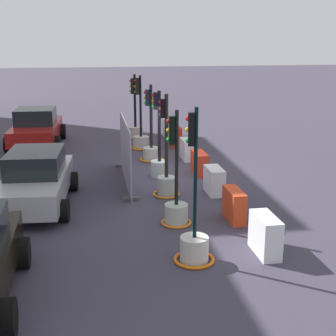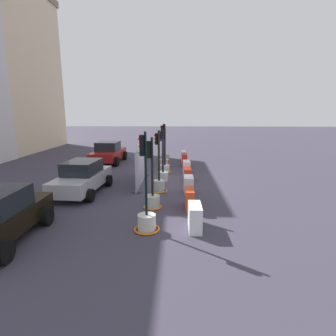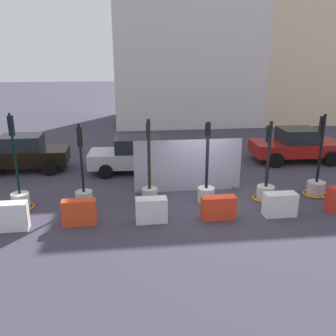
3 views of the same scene
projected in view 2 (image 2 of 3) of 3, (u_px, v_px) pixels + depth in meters
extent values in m
plane|color=#3A3544|center=(165.00, 181.00, 15.79)|extent=(120.00, 120.00, 0.00)
cylinder|color=beige|center=(147.00, 222.00, 9.16)|extent=(0.63, 0.63, 0.57)
cylinder|color=black|center=(146.00, 174.00, 8.80)|extent=(0.08, 0.08, 2.85)
cube|color=black|center=(142.00, 145.00, 8.58)|extent=(0.18, 0.16, 0.68)
sphere|color=red|center=(139.00, 138.00, 8.52)|extent=(0.10, 0.10, 0.10)
sphere|color=orange|center=(140.00, 146.00, 8.57)|extent=(0.10, 0.10, 0.10)
sphere|color=green|center=(140.00, 152.00, 8.62)|extent=(0.10, 0.10, 0.10)
torus|color=orange|center=(147.00, 229.00, 9.21)|extent=(0.91, 0.91, 0.07)
cylinder|color=#ABB1A2|center=(153.00, 202.00, 11.33)|extent=(0.62, 0.62, 0.54)
cylinder|color=black|center=(152.00, 167.00, 11.02)|extent=(0.10, 0.10, 2.49)
cube|color=black|center=(149.00, 149.00, 10.86)|extent=(0.18, 0.16, 0.71)
sphere|color=red|center=(147.00, 144.00, 10.81)|extent=(0.11, 0.11, 0.11)
sphere|color=orange|center=(147.00, 149.00, 10.86)|extent=(0.11, 0.11, 0.11)
sphere|color=green|center=(147.00, 155.00, 10.91)|extent=(0.11, 0.11, 0.11)
torus|color=orange|center=(153.00, 207.00, 11.38)|extent=(0.80, 0.80, 0.07)
cylinder|color=#ACAFA8|center=(159.00, 186.00, 13.64)|extent=(0.57, 0.57, 0.59)
cylinder|color=black|center=(159.00, 156.00, 13.32)|extent=(0.11, 0.11, 2.55)
cube|color=black|center=(156.00, 139.00, 13.14)|extent=(0.15, 0.13, 0.56)
sphere|color=red|center=(155.00, 135.00, 13.10)|extent=(0.09, 0.09, 0.09)
sphere|color=orange|center=(155.00, 139.00, 13.14)|extent=(0.09, 0.09, 0.09)
sphere|color=green|center=(155.00, 143.00, 13.18)|extent=(0.09, 0.09, 0.09)
torus|color=orange|center=(159.00, 191.00, 13.70)|extent=(0.84, 0.84, 0.06)
cylinder|color=silver|center=(163.00, 177.00, 15.69)|extent=(0.62, 0.62, 0.56)
cylinder|color=black|center=(163.00, 151.00, 15.37)|extent=(0.12, 0.12, 2.46)
cube|color=black|center=(161.00, 136.00, 15.21)|extent=(0.18, 0.15, 0.57)
sphere|color=red|center=(159.00, 133.00, 15.18)|extent=(0.10, 0.10, 0.10)
sphere|color=orange|center=(159.00, 136.00, 15.22)|extent=(0.10, 0.10, 0.10)
sphere|color=green|center=(159.00, 139.00, 15.26)|extent=(0.10, 0.10, 0.10)
cylinder|color=#B8B6AC|center=(165.00, 169.00, 17.93)|extent=(0.65, 0.65, 0.52)
cylinder|color=black|center=(165.00, 147.00, 17.62)|extent=(0.12, 0.12, 2.47)
cube|color=black|center=(163.00, 136.00, 17.46)|extent=(0.17, 0.17, 0.62)
sphere|color=red|center=(161.00, 133.00, 17.42)|extent=(0.10, 0.10, 0.10)
sphere|color=orange|center=(161.00, 136.00, 17.46)|extent=(0.10, 0.10, 0.10)
sphere|color=green|center=(161.00, 139.00, 17.50)|extent=(0.10, 0.10, 0.10)
torus|color=orange|center=(165.00, 172.00, 17.98)|extent=(0.93, 0.93, 0.07)
cylinder|color=#B5ABA7|center=(164.00, 163.00, 20.00)|extent=(0.69, 0.69, 0.54)
cylinder|color=black|center=(164.00, 142.00, 19.67)|extent=(0.10, 0.10, 2.64)
cube|color=black|center=(162.00, 130.00, 19.49)|extent=(0.17, 0.16, 0.70)
sphere|color=red|center=(161.00, 127.00, 19.44)|extent=(0.10, 0.10, 0.10)
sphere|color=orange|center=(161.00, 130.00, 19.49)|extent=(0.10, 0.10, 0.10)
sphere|color=green|center=(161.00, 133.00, 19.54)|extent=(0.10, 0.10, 0.10)
torus|color=orange|center=(164.00, 166.00, 20.05)|extent=(0.95, 0.95, 0.08)
cylinder|color=#BAAD9E|center=(165.00, 157.00, 22.26)|extent=(0.71, 0.71, 0.54)
cylinder|color=black|center=(165.00, 139.00, 21.94)|extent=(0.12, 0.12, 2.51)
cube|color=black|center=(163.00, 131.00, 21.80)|extent=(0.16, 0.13, 0.73)
sphere|color=red|center=(162.00, 128.00, 21.75)|extent=(0.10, 0.10, 0.10)
sphere|color=orange|center=(162.00, 131.00, 21.80)|extent=(0.10, 0.10, 0.10)
sphere|color=green|center=(162.00, 134.00, 21.85)|extent=(0.10, 0.10, 0.10)
torus|color=orange|center=(165.00, 160.00, 22.31)|extent=(0.93, 0.93, 0.07)
cube|color=silver|center=(195.00, 217.00, 9.19)|extent=(1.07, 0.45, 0.90)
cube|color=red|center=(189.00, 199.00, 11.25)|extent=(1.08, 0.38, 0.85)
cube|color=silver|center=(188.00, 184.00, 13.52)|extent=(1.03, 0.47, 0.82)
cube|color=red|center=(188.00, 174.00, 15.70)|extent=(1.14, 0.42, 0.78)
cube|color=silver|center=(187.00, 167.00, 17.79)|extent=(1.10, 0.48, 0.81)
cube|color=red|center=(184.00, 160.00, 20.06)|extent=(1.14, 0.38, 0.91)
cube|color=white|center=(184.00, 156.00, 22.13)|extent=(1.16, 0.39, 0.84)
cube|color=#ABA8B1|center=(82.00, 180.00, 13.38)|extent=(4.42, 1.98, 0.67)
cube|color=black|center=(82.00, 167.00, 13.31)|extent=(2.09, 1.62, 0.65)
cylinder|color=black|center=(90.00, 195.00, 12.06)|extent=(0.63, 0.32, 0.61)
cylinder|color=black|center=(52.00, 194.00, 12.24)|extent=(0.63, 0.32, 0.61)
cylinder|color=black|center=(109.00, 181.00, 14.66)|extent=(0.63, 0.32, 0.61)
cylinder|color=black|center=(77.00, 180.00, 14.84)|extent=(0.63, 0.32, 0.61)
cylinder|color=black|center=(4.00, 252.00, 7.13)|extent=(0.68, 0.29, 0.67)
cylinder|color=black|center=(47.00, 216.00, 9.58)|extent=(0.68, 0.29, 0.67)
cube|color=maroon|center=(108.00, 154.00, 21.36)|extent=(4.54, 2.07, 0.64)
cube|color=black|center=(108.00, 146.00, 21.22)|extent=(1.86, 1.74, 0.68)
cylinder|color=black|center=(102.00, 155.00, 22.85)|extent=(0.73, 0.31, 0.72)
cylinder|color=black|center=(125.00, 156.00, 22.70)|extent=(0.73, 0.31, 0.72)
cylinder|color=black|center=(90.00, 161.00, 20.15)|extent=(0.73, 0.31, 0.72)
cylinder|color=black|center=(116.00, 161.00, 20.00)|extent=(0.73, 0.31, 0.72)
cube|color=beige|center=(3.00, 73.00, 27.01)|extent=(11.28, 7.37, 15.86)
cube|color=#9A94AD|center=(141.00, 165.00, 15.11)|extent=(4.28, 0.04, 2.10)
cube|color=#4C4C4C|center=(137.00, 192.00, 13.43)|extent=(0.16, 0.50, 0.10)
cube|color=#4C4C4C|center=(145.00, 174.00, 17.20)|extent=(0.16, 0.50, 0.10)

